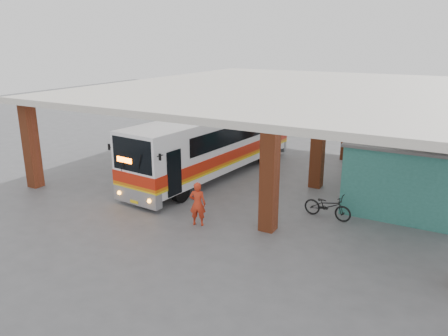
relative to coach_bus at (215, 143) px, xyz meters
name	(u,v)px	position (x,y,z in m)	size (l,w,h in m)	color
ground	(236,194)	(2.50, -2.18, -1.80)	(90.00, 90.00, 0.00)	#515154
brick_columns	(302,135)	(3.93, 2.82, 0.38)	(20.10, 21.60, 4.35)	#9B4421
canopy_roof	(297,89)	(3.00, 4.32, 2.70)	(21.00, 23.00, 0.30)	beige
shop_building	(416,165)	(9.99, 1.82, -0.23)	(5.20, 8.20, 3.11)	#2A6A5D
coach_bus	(215,143)	(0.00, 0.00, 0.00)	(3.65, 12.57, 3.61)	white
motorcycle	(328,206)	(7.20, -2.87, -1.25)	(0.72, 2.06, 1.08)	black
pedestrian	(198,204)	(2.83, -6.14, -0.88)	(0.66, 0.44, 1.82)	red
red_chair	(367,170)	(7.45, 3.78, -1.41)	(0.57, 0.57, 0.83)	red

